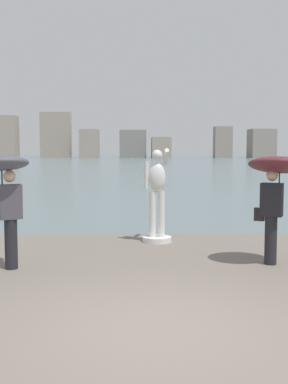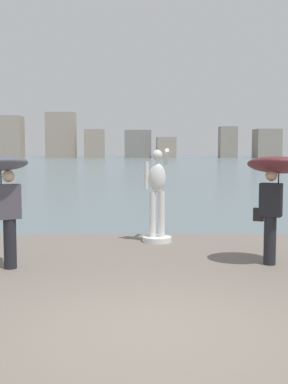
% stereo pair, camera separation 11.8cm
% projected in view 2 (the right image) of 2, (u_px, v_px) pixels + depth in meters
% --- Properties ---
extents(ground_plane, '(400.00, 400.00, 0.00)m').
position_uv_depth(ground_plane, '(136.00, 176.00, 45.59)').
color(ground_plane, slate).
extents(pier, '(7.15, 9.33, 0.40)m').
position_uv_depth(pier, '(149.00, 300.00, 7.39)').
color(pier, '#70665B').
rests_on(pier, ground).
extents(statue_white_figure, '(0.66, 0.89, 2.11)m').
position_uv_depth(statue_white_figure, '(157.00, 201.00, 10.95)').
color(statue_white_figure, silver).
rests_on(statue_white_figure, pier).
extents(onlooker_left, '(1.25, 1.26, 2.03)m').
position_uv_depth(onlooker_left, '(4.00, 181.00, 8.40)').
color(onlooker_left, black).
rests_on(onlooker_left, pier).
extents(onlooker_right, '(1.51, 1.52, 2.03)m').
position_uv_depth(onlooker_right, '(277.00, 178.00, 8.69)').
color(onlooker_right, black).
rests_on(onlooker_right, pier).
extents(distant_skyline, '(85.44, 9.72, 13.91)m').
position_uv_depth(distant_skyline, '(123.00, 141.00, 149.02)').
color(distant_skyline, gray).
rests_on(distant_skyline, ground).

